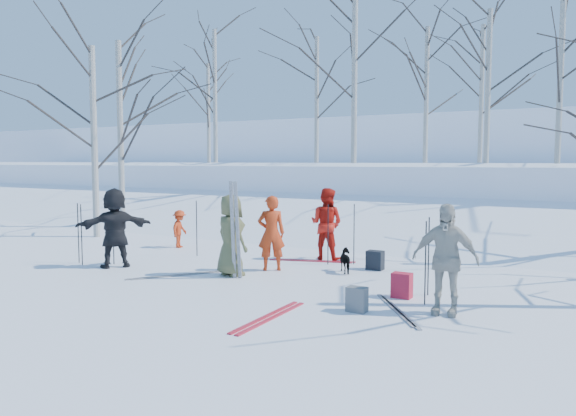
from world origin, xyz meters
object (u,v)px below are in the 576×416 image
Objects in this scene: skier_red_seated at (180,229)px; backpack_red at (402,285)px; skier_redor_behind at (326,224)px; skier_cream_east at (445,259)px; backpack_grey at (357,299)px; backpack_dark at (375,260)px; dog at (347,261)px; skier_olive_center at (231,235)px; skier_red_north at (271,233)px; skier_grey_west at (115,228)px.

backpack_red is at bearing -123.40° from skier_red_seated.
skier_cream_east is at bearing 137.47° from skier_redor_behind.
backpack_dark is at bearing 107.17° from backpack_grey.
backpack_grey is (1.38, -2.67, -0.06)m from dog.
skier_redor_behind is at bearing 157.37° from backpack_dark.
skier_red_seated is 2.36× the size of backpack_red.
skier_olive_center is 4.03m from skier_red_seated.
skier_red_north is 3.39m from skier_grey_west.
skier_olive_center is 0.98× the size of skier_cream_east.
skier_grey_west is at bearing 175.12° from skier_cream_east.
skier_red_seated is 0.58× the size of skier_grey_west.
skier_cream_east reaches higher than skier_red_seated.
skier_grey_west is 4.51× the size of backpack_grey.
backpack_red is (3.14, -0.89, -0.57)m from skier_red_north.
skier_red_seated reaches higher than backpack_dark.
skier_cream_east is at bearing 24.75° from backpack_grey.
skier_olive_center is 4.27× the size of backpack_grey.
skier_cream_east is 3.53m from backpack_dark.
skier_red_north is 4.31m from skier_cream_east.
skier_grey_west is (-3.46, -3.20, 0.03)m from skier_redor_behind.
skier_cream_east is (7.76, -2.91, 0.33)m from skier_red_seated.
skier_red_seated is at bearing 155.47° from skier_cream_east.
dog is at bearing -122.24° from skier_olive_center.
backpack_dark is (-2.18, 2.71, -0.63)m from skier_cream_east.
skier_red_seated is 5.27m from dog.
backpack_red reaches higher than backpack_dark.
skier_red_seated is at bearing -131.37° from skier_grey_west.
backpack_dark is at bearing -118.01° from skier_olive_center.
skier_red_seated is 2.61× the size of backpack_grey.
skier_red_north reaches higher than backpack_red.
skier_red_north is 3.99m from skier_red_seated.
backpack_red is (1.68, -1.48, -0.04)m from dog.
skier_red_north is at bearing -19.76° from dog.
skier_red_north is 4.13× the size of backpack_grey.
skier_redor_behind reaches higher than backpack_grey.
backpack_red is at bearing -57.74° from backpack_dark.
backpack_dark is (5.58, -0.21, -0.30)m from skier_red_seated.
backpack_dark is (-1.30, 2.06, -0.01)m from backpack_red.
skier_cream_east is at bearing 124.39° from skier_grey_west.
backpack_dark reaches higher than backpack_grey.
skier_redor_behind is at bearing -89.48° from dog.
skier_olive_center is 0.98× the size of skier_redor_behind.
dog is (1.47, 0.59, -0.54)m from skier_red_north.
skier_redor_behind is 4.36× the size of backpack_grey.
skier_cream_east reaches higher than backpack_grey.
backpack_red is at bearing 130.21° from skier_grey_west.
dog is (1.08, -1.19, -0.58)m from skier_redor_behind.
backpack_dark is at bearing -107.31° from skier_red_seated.
skier_redor_behind is 3.95× the size of backpack_red.
skier_red_seated is 2.48× the size of backpack_dark.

